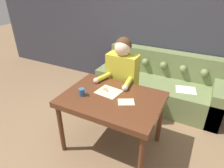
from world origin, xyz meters
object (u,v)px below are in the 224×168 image
at_px(scissors, 107,91).
at_px(mug, 82,92).
at_px(dining_table, 112,103).
at_px(person, 122,80).
at_px(couch, 159,86).

xyz_separation_m(scissors, mug, (-0.22, -0.23, 0.04)).
height_order(dining_table, person, person).
relative_size(person, scissors, 5.74).
relative_size(dining_table, mug, 10.56).
bearing_deg(dining_table, person, 102.80).
distance_m(dining_table, mug, 0.39).
xyz_separation_m(couch, person, (-0.39, -0.79, 0.39)).
xyz_separation_m(person, scissors, (0.01, -0.48, 0.08)).
height_order(dining_table, couch, couch).
bearing_deg(person, scissors, -88.89).
height_order(person, scissors, person).
relative_size(scissors, mug, 2.07).
bearing_deg(mug, person, 73.46).
relative_size(couch, person, 1.55).
distance_m(person, scissors, 0.49).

